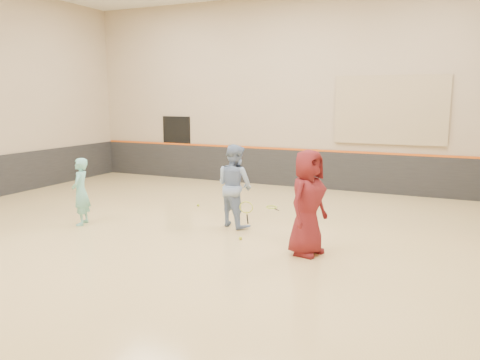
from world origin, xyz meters
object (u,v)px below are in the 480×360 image
at_px(instructor, 235,186).
at_px(spare_racket, 272,206).
at_px(young_man, 308,203).
at_px(girl, 81,192).

xyz_separation_m(instructor, spare_racket, (0.15, 2.00, -0.89)).
relative_size(instructor, young_man, 0.95).
bearing_deg(young_man, instructor, 75.03).
xyz_separation_m(girl, young_man, (5.24, 0.11, 0.21)).
bearing_deg(girl, instructor, 88.65).
bearing_deg(young_man, girl, 107.09).
height_order(girl, spare_racket, girl).
distance_m(girl, spare_racket, 4.78).
distance_m(girl, instructor, 3.48).
bearing_deg(girl, young_man, 67.59).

